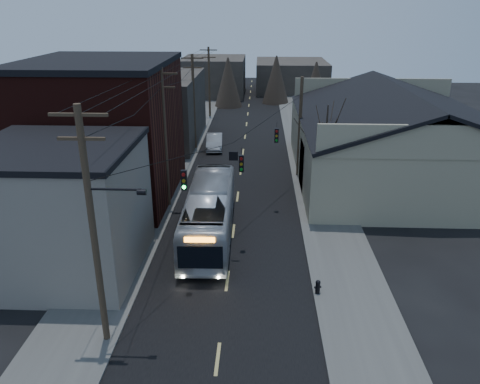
{
  "coord_description": "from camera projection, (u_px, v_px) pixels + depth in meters",
  "views": [
    {
      "loc": [
        1.59,
        -13.56,
        13.77
      ],
      "look_at": [
        0.46,
        13.46,
        3.0
      ],
      "focal_mm": 35.0,
      "sensor_mm": 36.0,
      "label": 1
    }
  ],
  "objects": [
    {
      "name": "bus",
      "position": [
        209.0,
        213.0,
        29.53
      ],
      "size": [
        2.97,
        11.73,
        3.25
      ],
      "primitive_type": "imported",
      "rotation": [
        0.0,
        0.0,
        3.16
      ],
      "color": "#A7ACB3",
      "rests_on": "ground"
    },
    {
      "name": "building_clapboard",
      "position": [
        61.0,
        211.0,
        25.15
      ],
      "size": [
        8.0,
        8.0,
        7.0
      ],
      "primitive_type": "cube",
      "color": "#6D645B",
      "rests_on": "ground"
    },
    {
      "name": "bare_tree",
      "position": [
        325.0,
        153.0,
        34.72
      ],
      "size": [
        0.4,
        0.4,
        7.2
      ],
      "primitive_type": "cone",
      "color": "black",
      "rests_on": "ground"
    },
    {
      "name": "sidewalk_right",
      "position": [
        309.0,
        158.0,
        45.32
      ],
      "size": [
        4.0,
        110.0,
        0.12
      ],
      "primitive_type": "cube",
      "color": "#474744",
      "rests_on": "ground"
    },
    {
      "name": "fire_hydrant",
      "position": [
        318.0,
        286.0,
        23.76
      ],
      "size": [
        0.37,
        0.26,
        0.75
      ],
      "rotation": [
        0.0,
        0.0,
        0.25
      ],
      "color": "black",
      "rests_on": "sidewalk_right"
    },
    {
      "name": "utility_lines",
      "position": [
        202.0,
        121.0,
        38.44
      ],
      "size": [
        11.24,
        45.28,
        10.5
      ],
      "color": "#382B1E",
      "rests_on": "ground"
    },
    {
      "name": "building_left_far",
      "position": [
        156.0,
        109.0,
        50.24
      ],
      "size": [
        9.0,
        14.0,
        7.0
      ],
      "primitive_type": "cube",
      "color": "#302B26",
      "rests_on": "ground"
    },
    {
      "name": "building_brick",
      "position": [
        104.0,
        133.0,
        34.85
      ],
      "size": [
        10.0,
        12.0,
        10.0
      ],
      "primitive_type": "cube",
      "color": "black",
      "rests_on": "ground"
    },
    {
      "name": "warehouse",
      "position": [
        394.0,
        147.0,
        39.45
      ],
      "size": [
        16.16,
        20.6,
        7.73
      ],
      "color": "gray",
      "rests_on": "ground"
    },
    {
      "name": "parked_car",
      "position": [
        214.0,
        142.0,
        48.19
      ],
      "size": [
        1.92,
        4.7,
        1.52
      ],
      "primitive_type": "imported",
      "rotation": [
        0.0,
        0.0,
        0.07
      ],
      "color": "#96999D",
      "rests_on": "ground"
    },
    {
      "name": "road_surface",
      "position": [
        242.0,
        158.0,
        45.59
      ],
      "size": [
        9.0,
        110.0,
        0.02
      ],
      "primitive_type": "cube",
      "color": "black",
      "rests_on": "ground"
    },
    {
      "name": "building_far_left",
      "position": [
        214.0,
        76.0,
        77.2
      ],
      "size": [
        10.0,
        12.0,
        6.0
      ],
      "primitive_type": "cube",
      "color": "#302B26",
      "rests_on": "ground"
    },
    {
      "name": "building_far_right",
      "position": [
        291.0,
        76.0,
        81.52
      ],
      "size": [
        12.0,
        14.0,
        5.0
      ],
      "primitive_type": "cube",
      "color": "#302B26",
      "rests_on": "ground"
    },
    {
      "name": "sidewalk_left",
      "position": [
        176.0,
        156.0,
        45.82
      ],
      "size": [
        4.0,
        110.0,
        0.12
      ],
      "primitive_type": "cube",
      "color": "#474744",
      "rests_on": "ground"
    }
  ]
}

